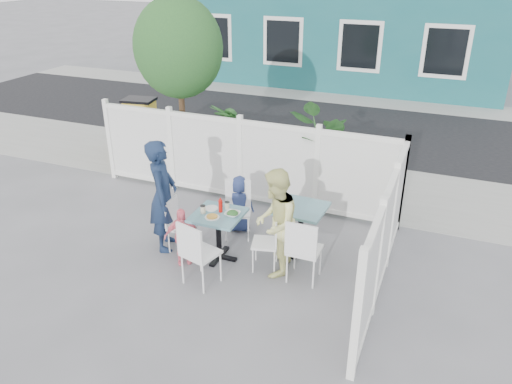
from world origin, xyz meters
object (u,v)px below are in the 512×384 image
at_px(spare_table, 301,217).
at_px(chair_back, 238,205).
at_px(main_table, 218,224).
at_px(chair_near, 196,250).
at_px(chair_right, 270,239).
at_px(man, 163,196).
at_px(woman, 275,223).
at_px(utility_cabinet, 141,126).
at_px(boy, 239,204).
at_px(toddler, 182,236).
at_px(chair_left, 178,221).

bearing_deg(spare_table, chair_back, 173.79).
distance_m(main_table, chair_near, 0.75).
height_order(chair_right, man, man).
xyz_separation_m(main_table, woman, (0.91, -0.01, 0.21)).
xyz_separation_m(utility_cabinet, main_table, (3.74, -3.55, -0.01)).
relative_size(chair_back, boy, 0.95).
bearing_deg(chair_near, boy, 108.32).
distance_m(chair_back, toddler, 1.18).
height_order(spare_table, chair_back, chair_back).
height_order(chair_back, toddler, chair_back).
distance_m(chair_back, chair_near, 1.53).
distance_m(utility_cabinet, chair_left, 4.67).
bearing_deg(man, woman, -112.61).
relative_size(man, woman, 1.11).
distance_m(spare_table, man, 2.15).
xyz_separation_m(main_table, man, (-0.93, -0.01, 0.31)).
bearing_deg(chair_right, chair_back, 34.28).
height_order(chair_right, toddler, toddler).
xyz_separation_m(spare_table, chair_right, (-0.27, -0.62, -0.10)).
height_order(chair_left, chair_near, chair_near).
bearing_deg(toddler, chair_right, -23.83).
relative_size(chair_back, toddler, 1.02).
bearing_deg(spare_table, woman, -104.84).
bearing_deg(man, spare_table, -94.14).
relative_size(chair_back, woman, 0.58).
relative_size(man, toddler, 1.97).
height_order(chair_right, chair_near, chair_near).
distance_m(chair_right, boy, 1.25).
height_order(utility_cabinet, main_table, utility_cabinet).
bearing_deg(woman, chair_near, -60.07).
bearing_deg(main_table, chair_near, -87.78).
height_order(main_table, chair_back, chair_back).
bearing_deg(chair_left, chair_back, 137.96).
height_order(chair_left, man, man).
xyz_separation_m(woman, boy, (-0.97, 0.94, -0.32)).
height_order(spare_table, boy, boy).
relative_size(spare_table, chair_right, 0.90).
bearing_deg(utility_cabinet, boy, -44.91).
distance_m(man, woman, 1.84).
bearing_deg(chair_right, chair_left, 77.14).
height_order(chair_right, woman, woman).
xyz_separation_m(utility_cabinet, man, (2.81, -3.56, 0.30)).
bearing_deg(chair_back, toddler, 48.32).
distance_m(boy, toddler, 1.30).
distance_m(chair_back, woman, 1.26).
xyz_separation_m(utility_cabinet, chair_left, (3.03, -3.56, -0.10)).
distance_m(chair_left, toddler, 0.41).
distance_m(chair_right, man, 1.79).
relative_size(chair_back, man, 0.52).
height_order(main_table, chair_left, chair_left).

